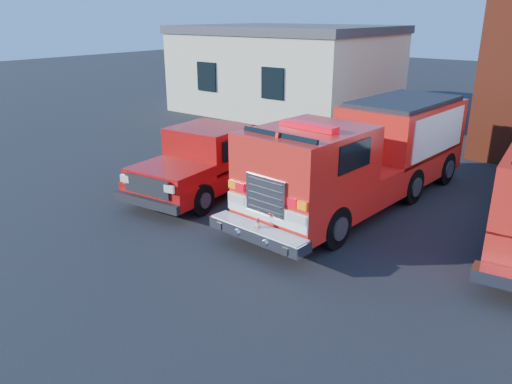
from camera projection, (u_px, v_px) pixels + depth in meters
The scene contains 4 objects.
ground at pixel (286, 229), 12.10m from camera, with size 100.00×100.00×0.00m, color black.
side_building at pixel (287, 68), 26.20m from camera, with size 10.20×8.20×4.35m.
fire_engine at pixel (365, 155), 13.33m from camera, with size 2.99×8.69×2.63m.
pickup_truck at pixel (216, 159), 14.65m from camera, with size 2.64×6.03×1.92m.
Camera 1 is at (6.23, -9.19, 4.95)m, focal length 35.00 mm.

